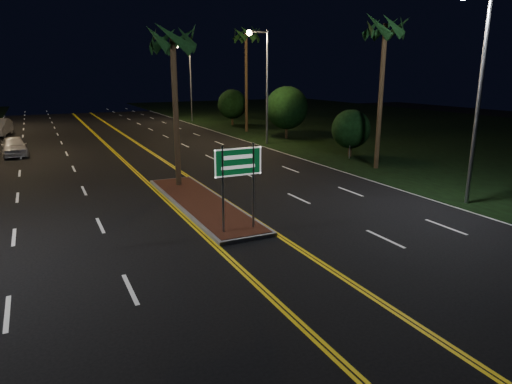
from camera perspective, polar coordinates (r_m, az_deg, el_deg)
ground at (r=14.62m, az=2.30°, el=-8.58°), size 120.00×120.00×0.00m
grass_right at (r=52.07m, az=18.88°, el=7.58°), size 40.00×110.00×0.01m
median_island at (r=20.67m, az=-6.85°, el=-1.38°), size 2.25×10.25×0.17m
highway_sign at (r=16.30m, az=-2.24°, el=2.76°), size 1.80×0.08×3.20m
streetlight_right_near at (r=21.89m, az=25.74°, el=12.99°), size 1.91×0.44×9.00m
streetlight_right_mid at (r=37.85m, az=0.88°, el=14.54°), size 1.91×0.44×9.00m
streetlight_right_far at (r=56.44m, az=-8.57°, el=14.44°), size 1.91×0.44×9.00m
palm_median at (r=23.26m, az=-10.40°, el=18.18°), size 2.40×2.40×8.30m
palm_right_near at (r=28.95m, az=15.87°, el=19.02°), size 2.40×2.40×9.30m
palm_right_far at (r=46.13m, az=-1.25°, el=18.91°), size 2.40×2.40×10.30m
shrub_near at (r=32.81m, az=11.79°, el=7.71°), size 2.70×2.70×3.30m
shrub_mid at (r=41.32m, az=3.86°, el=10.46°), size 3.78×3.78×4.62m
shrub_far at (r=52.02m, az=-2.99°, el=10.91°), size 3.24×3.24×3.96m
car_near at (r=36.94m, az=-28.02°, el=5.25°), size 2.37×4.91×1.59m
warning_sign at (r=32.06m, az=11.72°, el=6.80°), size 0.99×0.11×2.36m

